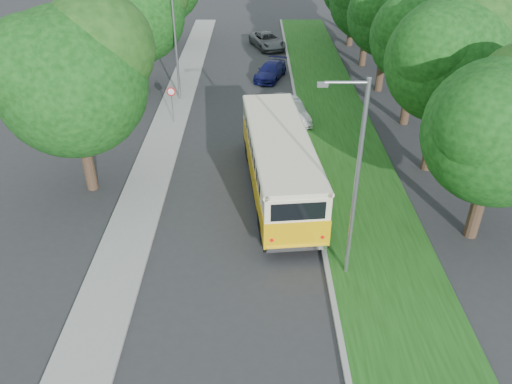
{
  "coord_description": "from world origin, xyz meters",
  "views": [
    {
      "loc": [
        0.73,
        -17.59,
        13.18
      ],
      "look_at": [
        0.76,
        1.2,
        1.5
      ],
      "focal_mm": 35.0,
      "sensor_mm": 36.0,
      "label": 1
    }
  ],
  "objects_px": {
    "lamppost_near": "(354,178)",
    "car_silver": "(290,106)",
    "car_grey": "(267,40)",
    "lamppost_far": "(174,42)",
    "car_blue": "(271,71)",
    "vintage_bus": "(279,164)",
    "car_white": "(290,111)"
  },
  "relations": [
    {
      "from": "car_blue",
      "to": "car_grey",
      "type": "distance_m",
      "value": 8.6
    },
    {
      "from": "lamppost_far",
      "to": "car_silver",
      "type": "xyz_separation_m",
      "value": [
        7.7,
        -2.62,
        -3.47
      ]
    },
    {
      "from": "car_silver",
      "to": "car_grey",
      "type": "distance_m",
      "value": 15.92
    },
    {
      "from": "vintage_bus",
      "to": "car_grey",
      "type": "xyz_separation_m",
      "value": [
        -0.02,
        25.66,
        -0.92
      ]
    },
    {
      "from": "vintage_bus",
      "to": "car_silver",
      "type": "bearing_deg",
      "value": 78.06
    },
    {
      "from": "lamppost_far",
      "to": "car_grey",
      "type": "height_order",
      "value": "lamppost_far"
    },
    {
      "from": "car_grey",
      "to": "car_blue",
      "type": "bearing_deg",
      "value": -108.01
    },
    {
      "from": "lamppost_far",
      "to": "car_silver",
      "type": "relative_size",
      "value": 1.98
    },
    {
      "from": "vintage_bus",
      "to": "car_white",
      "type": "bearing_deg",
      "value": 77.36
    },
    {
      "from": "car_white",
      "to": "car_grey",
      "type": "bearing_deg",
      "value": 76.11
    },
    {
      "from": "vintage_bus",
      "to": "car_grey",
      "type": "height_order",
      "value": "vintage_bus"
    },
    {
      "from": "car_silver",
      "to": "car_blue",
      "type": "relative_size",
      "value": 0.89
    },
    {
      "from": "lamppost_near",
      "to": "car_silver",
      "type": "distance_m",
      "value": 16.35
    },
    {
      "from": "car_grey",
      "to": "lamppost_far",
      "type": "bearing_deg",
      "value": -134.82
    },
    {
      "from": "car_blue",
      "to": "vintage_bus",
      "type": "bearing_deg",
      "value": -71.38
    },
    {
      "from": "lamppost_near",
      "to": "car_blue",
      "type": "height_order",
      "value": "lamppost_near"
    },
    {
      "from": "lamppost_far",
      "to": "car_white",
      "type": "bearing_deg",
      "value": -24.93
    },
    {
      "from": "lamppost_far",
      "to": "car_blue",
      "type": "xyz_separation_m",
      "value": [
        6.63,
        4.66,
        -3.49
      ]
    },
    {
      "from": "car_blue",
      "to": "lamppost_near",
      "type": "bearing_deg",
      "value": -65.61
    },
    {
      "from": "vintage_bus",
      "to": "car_grey",
      "type": "bearing_deg",
      "value": 84.62
    },
    {
      "from": "lamppost_near",
      "to": "lamppost_far",
      "type": "relative_size",
      "value": 1.07
    },
    {
      "from": "lamppost_far",
      "to": "vintage_bus",
      "type": "height_order",
      "value": "lamppost_far"
    },
    {
      "from": "lamppost_far",
      "to": "vintage_bus",
      "type": "distance_m",
      "value": 14.26
    },
    {
      "from": "car_white",
      "to": "lamppost_far",
      "type": "bearing_deg",
      "value": 137.32
    },
    {
      "from": "car_white",
      "to": "car_blue",
      "type": "relative_size",
      "value": 0.95
    },
    {
      "from": "car_white",
      "to": "car_blue",
      "type": "bearing_deg",
      "value": 79.6
    },
    {
      "from": "lamppost_near",
      "to": "lamppost_far",
      "type": "distance_m",
      "value": 20.53
    },
    {
      "from": "car_white",
      "to": "car_silver",
      "type": "bearing_deg",
      "value": 72.25
    },
    {
      "from": "car_silver",
      "to": "car_blue",
      "type": "bearing_deg",
      "value": 81.07
    },
    {
      "from": "vintage_bus",
      "to": "car_white",
      "type": "distance_m",
      "value": 8.94
    },
    {
      "from": "lamppost_near",
      "to": "vintage_bus",
      "type": "bearing_deg",
      "value": 110.85
    },
    {
      "from": "car_white",
      "to": "car_grey",
      "type": "distance_m",
      "value": 16.88
    }
  ]
}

